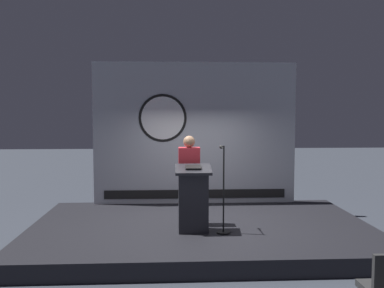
{
  "coord_description": "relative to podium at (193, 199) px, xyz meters",
  "views": [
    {
      "loc": [
        -0.58,
        -7.73,
        2.42
      ],
      "look_at": [
        -0.18,
        -0.08,
        1.83
      ],
      "focal_mm": 38.69,
      "sensor_mm": 36.0,
      "label": 1
    }
  ],
  "objects": [
    {
      "name": "ground_plane",
      "position": [
        0.18,
        0.48,
        -0.88
      ],
      "size": [
        40.0,
        40.0,
        0.0
      ],
      "primitive_type": "plane",
      "color": "#383D47"
    },
    {
      "name": "stage_platform",
      "position": [
        0.18,
        0.48,
        -0.73
      ],
      "size": [
        6.4,
        4.0,
        0.3
      ],
      "primitive_type": "cube",
      "color": "black",
      "rests_on": "ground"
    },
    {
      "name": "banner_display",
      "position": [
        0.16,
        2.33,
        1.05
      ],
      "size": [
        4.69,
        0.12,
        3.27
      ],
      "color": "#B2B7C1",
      "rests_on": "stage_platform"
    },
    {
      "name": "podium",
      "position": [
        0.0,
        0.0,
        0.0
      ],
      "size": [
        0.64,
        0.5,
        1.19
      ],
      "color": "#26262B",
      "rests_on": "stage_platform"
    },
    {
      "name": "speaker_person",
      "position": [
        -0.05,
        0.48,
        0.28
      ],
      "size": [
        0.4,
        0.26,
        1.68
      ],
      "color": "black",
      "rests_on": "stage_platform"
    },
    {
      "name": "microphone_stand",
      "position": [
        0.52,
        -0.1,
        -0.04
      ],
      "size": [
        0.24,
        0.52,
        1.54
      ],
      "color": "black",
      "rests_on": "stage_platform"
    }
  ]
}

